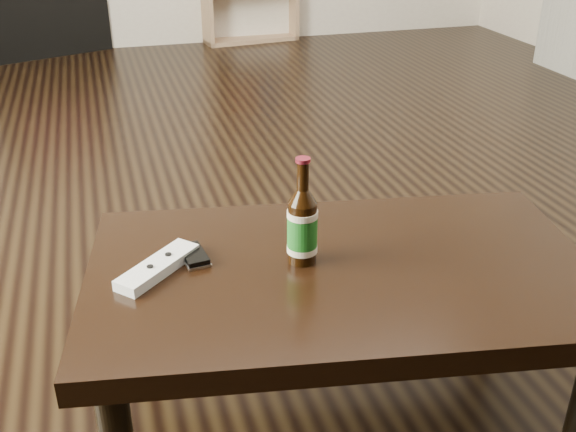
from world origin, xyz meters
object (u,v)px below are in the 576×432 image
object	(u,v)px
coffee_table	(341,286)
remote	(158,267)
beer_bottle	(302,226)
phone	(194,256)
tv_stand	(35,26)

from	to	relation	value
coffee_table	remote	world-z (taller)	remote
beer_bottle	phone	distance (m)	0.24
phone	remote	size ratio (longest dim) A/B	0.54
beer_bottle	phone	size ratio (longest dim) A/B	2.31
beer_bottle	phone	bearing A→B (deg)	161.91
tv_stand	coffee_table	size ratio (longest dim) A/B	0.80
remote	beer_bottle	bearing A→B (deg)	39.30
beer_bottle	remote	distance (m)	0.30
beer_bottle	tv_stand	bearing A→B (deg)	100.49
beer_bottle	remote	world-z (taller)	beer_bottle
coffee_table	remote	bearing A→B (deg)	167.70
tv_stand	beer_bottle	world-z (taller)	beer_bottle
beer_bottle	remote	bearing A→B (deg)	172.42
tv_stand	coffee_table	bearing A→B (deg)	-99.72
tv_stand	phone	size ratio (longest dim) A/B	9.06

